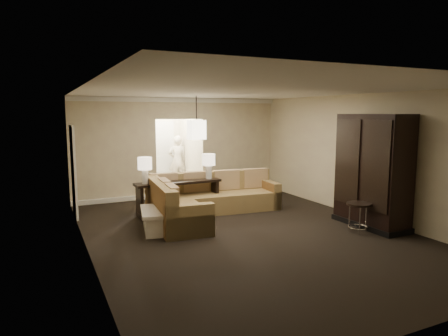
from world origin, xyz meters
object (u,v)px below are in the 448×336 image
coffee_table (169,219)px  console_table (178,194)px  armoire (372,173)px  drink_table (359,211)px  sectional_sofa (203,200)px  person (177,158)px

coffee_table → console_table: console_table is taller
armoire → coffee_table: bearing=158.9°
console_table → armoire: bearing=-41.2°
console_table → drink_table: bearing=-48.8°
console_table → armoire: 4.33m
armoire → sectional_sofa: bearing=141.6°
sectional_sofa → person: 4.12m
console_table → armoire: size_ratio=0.88×
drink_table → person: size_ratio=0.33×
sectional_sofa → console_table: sectional_sofa is taller
sectional_sofa → drink_table: (2.32, -2.51, 0.05)m
drink_table → person: (-1.59, 6.53, 0.48)m
coffee_table → person: 5.15m
armoire → drink_table: (-0.55, -0.24, -0.70)m
armoire → drink_table: bearing=-156.9°
console_table → person: (1.19, 3.60, 0.44)m
sectional_sofa → drink_table: 3.42m
sectional_sofa → person: size_ratio=1.86×
console_table → person: size_ratio=1.13×
console_table → coffee_table: bearing=-119.2°
coffee_table → drink_table: size_ratio=2.19×
armoire → person: 6.65m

